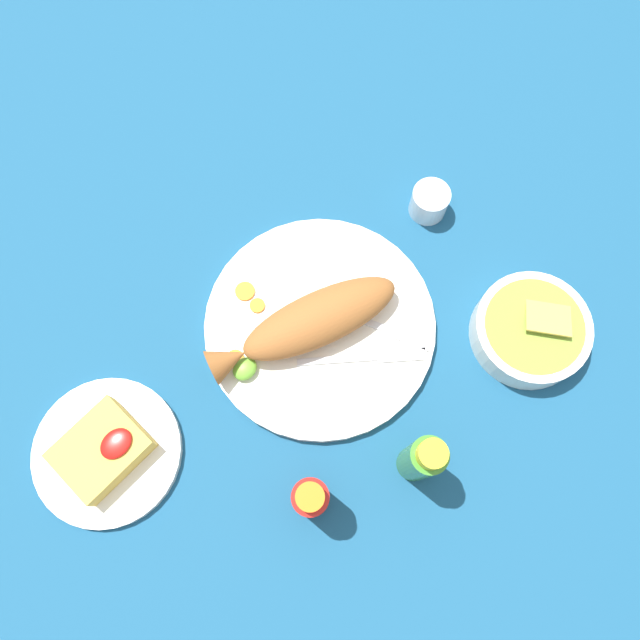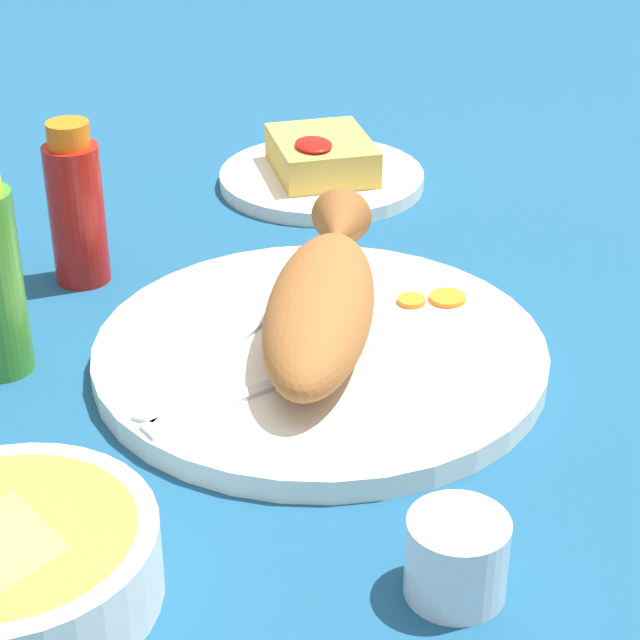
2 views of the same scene
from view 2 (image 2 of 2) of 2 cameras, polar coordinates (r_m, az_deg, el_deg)
ground_plane at (r=0.87m, az=-0.00°, el=-2.18°), size 4.00×4.00×0.00m
main_plate at (r=0.86m, az=-0.00°, el=-1.68°), size 0.34×0.34×0.02m
fried_fish at (r=0.86m, az=0.12°, el=1.04°), size 0.29×0.16×0.06m
fork_near at (r=0.80m, az=-3.57°, el=-3.64°), size 0.08×0.18×0.00m
fork_far at (r=0.83m, az=-5.59°, el=-2.27°), size 0.15×0.13×0.00m
carrot_slice_near at (r=0.92m, az=6.29°, el=1.09°), size 0.03×0.03×0.00m
carrot_slice_mid at (r=0.92m, az=4.52°, el=0.96°), size 0.02×0.02×0.00m
carrot_slice_far at (r=0.97m, az=1.20°, el=2.83°), size 0.03×0.03×0.00m
lime_wedge_main at (r=0.97m, az=-0.14°, el=3.16°), size 0.04×0.03×0.02m
hot_sauce_bottle_red at (r=0.98m, az=-11.91°, el=5.42°), size 0.05×0.05×0.14m
salt_cup at (r=0.66m, az=6.73°, el=-11.73°), size 0.06×0.06×0.05m
side_plate_fries at (r=1.18m, az=0.08°, el=6.98°), size 0.21×0.21×0.01m
fries_pile at (r=1.17m, az=0.07°, el=8.13°), size 0.11×0.09×0.04m
guacamole_bowl at (r=0.67m, az=-14.96°, el=-11.37°), size 0.17×0.17×0.06m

